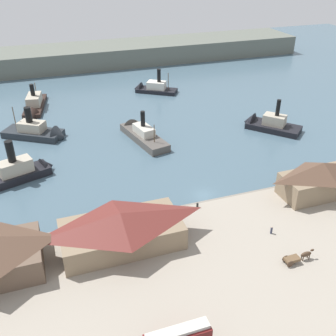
{
  "coord_description": "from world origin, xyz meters",
  "views": [
    {
      "loc": [
        -29.64,
        -62.35,
        46.43
      ],
      "look_at": [
        -4.64,
        10.11,
        2.0
      ],
      "focal_mm": 41.57,
      "sensor_mm": 36.0,
      "label": 1
    }
  ],
  "objects_px": {
    "pedestrian_at_waters_edge": "(271,230)",
    "ferry_outer_harbor": "(23,170)",
    "ferry_near_quay": "(152,88)",
    "ferry_departing_north": "(34,106)",
    "ferry_moored_west": "(140,133)",
    "ferry_approaching_west": "(40,132)",
    "ferry_shed_east_terminal": "(320,178)",
    "horse_cart": "(298,257)",
    "mooring_post_center_east": "(197,205)",
    "ferry_approaching_east": "(266,124)",
    "ferry_shed_west_terminal": "(121,229)"
  },
  "relations": [
    {
      "from": "ferry_shed_east_terminal",
      "to": "ferry_approaching_west",
      "type": "distance_m",
      "value": 72.64
    },
    {
      "from": "pedestrian_at_waters_edge",
      "to": "ferry_outer_harbor",
      "type": "relative_size",
      "value": 0.09
    },
    {
      "from": "mooring_post_center_east",
      "to": "ferry_approaching_east",
      "type": "height_order",
      "value": "ferry_approaching_east"
    },
    {
      "from": "horse_cart",
      "to": "ferry_shed_east_terminal",
      "type": "bearing_deg",
      "value": 44.58
    },
    {
      "from": "pedestrian_at_waters_edge",
      "to": "ferry_shed_east_terminal",
      "type": "bearing_deg",
      "value": 26.62
    },
    {
      "from": "ferry_outer_harbor",
      "to": "ferry_approaching_west",
      "type": "distance_m",
      "value": 21.41
    },
    {
      "from": "ferry_shed_east_terminal",
      "to": "ferry_approaching_west",
      "type": "height_order",
      "value": "ferry_shed_east_terminal"
    },
    {
      "from": "ferry_shed_east_terminal",
      "to": "horse_cart",
      "type": "xyz_separation_m",
      "value": [
        -15.83,
        -15.6,
        -2.83
      ]
    },
    {
      "from": "ferry_departing_north",
      "to": "ferry_shed_west_terminal",
      "type": "bearing_deg",
      "value": -80.87
    },
    {
      "from": "ferry_shed_east_terminal",
      "to": "ferry_moored_west",
      "type": "xyz_separation_m",
      "value": [
        -26.93,
        40.46,
        -3.54
      ]
    },
    {
      "from": "ferry_outer_harbor",
      "to": "ferry_near_quay",
      "type": "distance_m",
      "value": 65.1
    },
    {
      "from": "ferry_moored_west",
      "to": "ferry_approaching_west",
      "type": "bearing_deg",
      "value": 160.68
    },
    {
      "from": "ferry_shed_east_terminal",
      "to": "pedestrian_at_waters_edge",
      "type": "relative_size",
      "value": 10.73
    },
    {
      "from": "mooring_post_center_east",
      "to": "horse_cart",
      "type": "bearing_deg",
      "value": -63.61
    },
    {
      "from": "ferry_shed_west_terminal",
      "to": "ferry_shed_east_terminal",
      "type": "height_order",
      "value": "ferry_shed_east_terminal"
    },
    {
      "from": "ferry_approaching_east",
      "to": "ferry_moored_west",
      "type": "bearing_deg",
      "value": 170.66
    },
    {
      "from": "ferry_shed_east_terminal",
      "to": "mooring_post_center_east",
      "type": "relative_size",
      "value": 17.99
    },
    {
      "from": "ferry_near_quay",
      "to": "ferry_outer_harbor",
      "type": "bearing_deg",
      "value": -133.55
    },
    {
      "from": "ferry_shed_west_terminal",
      "to": "horse_cart",
      "type": "relative_size",
      "value": 3.82
    },
    {
      "from": "ferry_outer_harbor",
      "to": "ferry_departing_north",
      "type": "distance_m",
      "value": 42.45
    },
    {
      "from": "ferry_shed_east_terminal",
      "to": "pedestrian_at_waters_edge",
      "type": "height_order",
      "value": "ferry_shed_east_terminal"
    },
    {
      "from": "horse_cart",
      "to": "ferry_departing_north",
      "type": "height_order",
      "value": "ferry_departing_north"
    },
    {
      "from": "ferry_approaching_west",
      "to": "ferry_outer_harbor",
      "type": "bearing_deg",
      "value": -102.85
    },
    {
      "from": "mooring_post_center_east",
      "to": "ferry_approaching_west",
      "type": "relative_size",
      "value": 0.05
    },
    {
      "from": "mooring_post_center_east",
      "to": "ferry_moored_west",
      "type": "height_order",
      "value": "ferry_moored_west"
    },
    {
      "from": "ferry_approaching_east",
      "to": "ferry_moored_west",
      "type": "xyz_separation_m",
      "value": [
        -35.96,
        5.91,
        0.02
      ]
    },
    {
      "from": "ferry_shed_east_terminal",
      "to": "pedestrian_at_waters_edge",
      "type": "xyz_separation_m",
      "value": [
        -16.0,
        -8.02,
        -3.07
      ]
    },
    {
      "from": "ferry_approaching_east",
      "to": "pedestrian_at_waters_edge",
      "type": "bearing_deg",
      "value": -120.45
    },
    {
      "from": "horse_cart",
      "to": "ferry_moored_west",
      "type": "relative_size",
      "value": 0.26
    },
    {
      "from": "ferry_near_quay",
      "to": "ferry_shed_east_terminal",
      "type": "bearing_deg",
      "value": -80.36
    },
    {
      "from": "pedestrian_at_waters_edge",
      "to": "ferry_near_quay",
      "type": "height_order",
      "value": "ferry_near_quay"
    },
    {
      "from": "ferry_approaching_east",
      "to": "ferry_moored_west",
      "type": "relative_size",
      "value": 0.77
    },
    {
      "from": "ferry_approaching_west",
      "to": "mooring_post_center_east",
      "type": "bearing_deg",
      "value": -59.01
    },
    {
      "from": "pedestrian_at_waters_edge",
      "to": "ferry_moored_west",
      "type": "xyz_separation_m",
      "value": [
        -10.94,
        48.48,
        -0.47
      ]
    },
    {
      "from": "pedestrian_at_waters_edge",
      "to": "ferry_approaching_west",
      "type": "distance_m",
      "value": 68.46
    },
    {
      "from": "pedestrian_at_waters_edge",
      "to": "mooring_post_center_east",
      "type": "relative_size",
      "value": 1.68
    },
    {
      "from": "ferry_approaching_east",
      "to": "ferry_approaching_west",
      "type": "relative_size",
      "value": 0.9
    },
    {
      "from": "horse_cart",
      "to": "ferry_near_quay",
      "type": "relative_size",
      "value": 0.34
    },
    {
      "from": "ferry_near_quay",
      "to": "mooring_post_center_east",
      "type": "bearing_deg",
      "value": -99.85
    },
    {
      "from": "ferry_approaching_east",
      "to": "ferry_departing_north",
      "type": "bearing_deg",
      "value": 149.83
    },
    {
      "from": "pedestrian_at_waters_edge",
      "to": "mooring_post_center_east",
      "type": "height_order",
      "value": "pedestrian_at_waters_edge"
    },
    {
      "from": "ferry_moored_west",
      "to": "ferry_shed_east_terminal",
      "type": "bearing_deg",
      "value": -56.35
    },
    {
      "from": "pedestrian_at_waters_edge",
      "to": "ferry_outer_harbor",
      "type": "distance_m",
      "value": 55.6
    },
    {
      "from": "ferry_shed_west_terminal",
      "to": "ferry_departing_north",
      "type": "relative_size",
      "value": 0.97
    },
    {
      "from": "horse_cart",
      "to": "ferry_moored_west",
      "type": "xyz_separation_m",
      "value": [
        -11.1,
        56.07,
        -0.72
      ]
    },
    {
      "from": "ferry_departing_north",
      "to": "ferry_moored_west",
      "type": "relative_size",
      "value": 1.01
    },
    {
      "from": "ferry_shed_east_terminal",
      "to": "ferry_near_quay",
      "type": "bearing_deg",
      "value": 99.64
    },
    {
      "from": "ferry_shed_west_terminal",
      "to": "ferry_outer_harbor",
      "type": "bearing_deg",
      "value": 117.29
    },
    {
      "from": "ferry_departing_north",
      "to": "mooring_post_center_east",
      "type": "bearing_deg",
      "value": -67.25
    },
    {
      "from": "ferry_near_quay",
      "to": "ferry_departing_north",
      "type": "distance_m",
      "value": 41.02
    }
  ]
}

